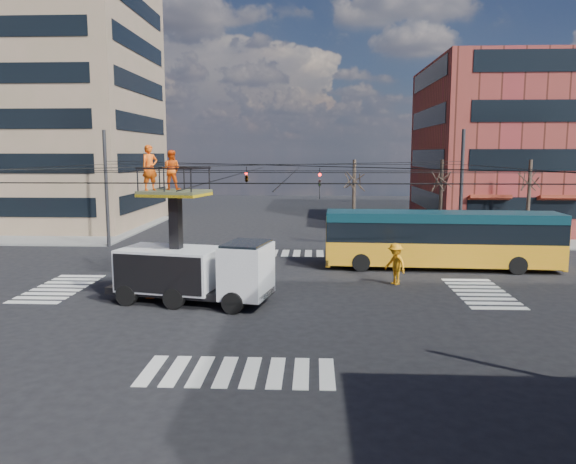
# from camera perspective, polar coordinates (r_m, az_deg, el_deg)

# --- Properties ---
(ground) EXTENTS (120.00, 120.00, 0.00)m
(ground) POSITION_cam_1_polar(r_m,az_deg,el_deg) (26.68, -2.19, -5.96)
(ground) COLOR black
(ground) RESTS_ON ground
(sidewalk_ne) EXTENTS (18.00, 18.00, 0.12)m
(sidewalk_ne) POSITION_cam_1_polar(r_m,az_deg,el_deg) (50.83, 24.33, 0.09)
(sidewalk_ne) COLOR slate
(sidewalk_ne) RESTS_ON ground
(sidewalk_nw) EXTENTS (18.00, 18.00, 0.12)m
(sidewalk_nw) POSITION_cam_1_polar(r_m,az_deg,el_deg) (52.63, -23.54, 0.38)
(sidewalk_nw) COLOR slate
(sidewalk_nw) RESTS_ON ground
(crosswalks) EXTENTS (22.40, 22.40, 0.02)m
(crosswalks) POSITION_cam_1_polar(r_m,az_deg,el_deg) (26.68, -2.19, -5.94)
(crosswalks) COLOR silver
(crosswalks) RESTS_ON ground
(building_tower) EXTENTS (18.06, 16.06, 30.00)m
(building_tower) POSITION_cam_1_polar(r_m,az_deg,el_deg) (56.00, -23.97, 16.14)
(building_tower) COLOR #8E7A5A
(building_tower) RESTS_ON ground
(building_ne) EXTENTS (20.06, 16.06, 14.00)m
(building_ne) POSITION_cam_1_polar(r_m,az_deg,el_deg) (53.56, 24.57, 7.90)
(building_ne) COLOR brown
(building_ne) RESTS_ON ground
(overhead_network) EXTENTS (24.24, 24.24, 8.00)m
(overhead_network) POSITION_cam_1_polar(r_m,az_deg,el_deg) (26.39, -2.32, 3.33)
(overhead_network) COLOR #2D2D30
(overhead_network) RESTS_ON ground
(tree_a) EXTENTS (2.00, 2.00, 6.00)m
(tree_a) POSITION_cam_1_polar(r_m,az_deg,el_deg) (39.44, 6.74, 5.33)
(tree_a) COLOR #382B21
(tree_a) RESTS_ON ground
(tree_b) EXTENTS (2.00, 2.00, 6.00)m
(tree_b) POSITION_cam_1_polar(r_m,az_deg,el_deg) (40.31, 15.31, 5.15)
(tree_b) COLOR #382B21
(tree_b) RESTS_ON ground
(tree_c) EXTENTS (2.00, 2.00, 6.00)m
(tree_c) POSITION_cam_1_polar(r_m,az_deg,el_deg) (42.02, 23.35, 4.89)
(tree_c) COLOR #382B21
(tree_c) RESTS_ON ground
(utility_truck) EXTENTS (7.33, 3.81, 6.79)m
(utility_truck) POSITION_cam_1_polar(r_m,az_deg,el_deg) (24.44, -9.60, -2.25)
(utility_truck) COLOR black
(utility_truck) RESTS_ON ground
(city_bus) EXTENTS (12.94, 3.24, 3.20)m
(city_bus) POSITION_cam_1_polar(r_m,az_deg,el_deg) (32.44, 15.30, -0.62)
(city_bus) COLOR orange
(city_bus) RESTS_ON ground
(traffic_cone) EXTENTS (0.36, 0.36, 0.63)m
(traffic_cone) POSITION_cam_1_polar(r_m,az_deg,el_deg) (26.05, -13.76, -5.82)
(traffic_cone) COLOR #F34A0A
(traffic_cone) RESTS_ON ground
(worker_ground) EXTENTS (0.48, 1.06, 1.77)m
(worker_ground) POSITION_cam_1_polar(r_m,az_deg,el_deg) (25.66, -10.77, -4.63)
(worker_ground) COLOR orange
(worker_ground) RESTS_ON ground
(flagger) EXTENTS (1.38, 1.53, 2.06)m
(flagger) POSITION_cam_1_polar(r_m,az_deg,el_deg) (28.18, 10.86, -3.20)
(flagger) COLOR orange
(flagger) RESTS_ON ground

